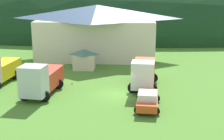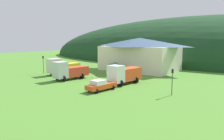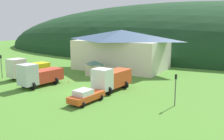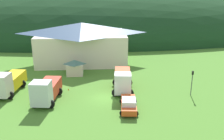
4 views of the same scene
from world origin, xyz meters
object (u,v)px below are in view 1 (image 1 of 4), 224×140
(depot_building, at_px, (97,30))
(play_shed_cream, at_px, (84,59))
(heavy_rig_white, at_px, (144,72))
(traffic_cone_near_pickup, at_px, (72,84))
(service_pickup_orange, at_px, (148,99))
(tow_truck_silver, at_px, (41,79))

(depot_building, xyz_separation_m, play_shed_cream, (-0.95, -8.47, -2.70))
(heavy_rig_white, xyz_separation_m, traffic_cone_near_pickup, (-8.01, 0.76, -1.72))
(play_shed_cream, bearing_deg, service_pickup_orange, -61.04)
(play_shed_cream, bearing_deg, heavy_rig_white, -45.27)
(play_shed_cream, bearing_deg, depot_building, 83.62)
(tow_truck_silver, distance_m, service_pickup_orange, 11.09)
(service_pickup_orange, distance_m, traffic_cone_near_pickup, 10.72)
(play_shed_cream, height_order, heavy_rig_white, heavy_rig_white)
(play_shed_cream, distance_m, traffic_cone_near_pickup, 6.98)
(tow_truck_silver, height_order, service_pickup_orange, tow_truck_silver)
(tow_truck_silver, bearing_deg, traffic_cone_near_pickup, 153.80)
(depot_building, relative_size, play_shed_cream, 6.20)
(play_shed_cream, distance_m, heavy_rig_white, 10.67)
(heavy_rig_white, distance_m, traffic_cone_near_pickup, 8.23)
(tow_truck_silver, bearing_deg, depot_building, 175.10)
(play_shed_cream, xyz_separation_m, heavy_rig_white, (7.51, -7.58, 0.32))
(depot_building, height_order, traffic_cone_near_pickup, depot_building)
(tow_truck_silver, xyz_separation_m, traffic_cone_near_pickup, (2.49, 3.85, -1.70))
(depot_building, height_order, tow_truck_silver, depot_building)
(depot_building, relative_size, service_pickup_orange, 3.68)
(depot_building, bearing_deg, play_shed_cream, -96.38)
(service_pickup_orange, bearing_deg, traffic_cone_near_pickup, -125.15)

